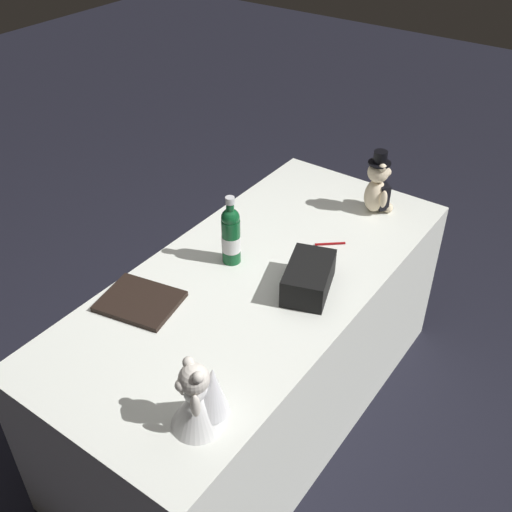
% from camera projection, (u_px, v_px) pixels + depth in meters
% --- Properties ---
extents(ground_plane, '(12.00, 12.00, 0.00)m').
position_uv_depth(ground_plane, '(256.00, 407.00, 2.80)').
color(ground_plane, black).
extents(reception_table, '(1.85, 0.84, 0.77)m').
position_uv_depth(reception_table, '(256.00, 348.00, 2.57)').
color(reception_table, white).
rests_on(reception_table, ground_plane).
extents(teddy_bear_groom, '(0.14, 0.13, 0.29)m').
position_uv_depth(teddy_bear_groom, '(378.00, 187.00, 2.66)').
color(teddy_bear_groom, beige).
rests_on(teddy_bear_groom, reception_table).
extents(teddy_bear_bride, '(0.21, 0.18, 0.24)m').
position_uv_depth(teddy_bear_bride, '(200.00, 397.00, 1.72)').
color(teddy_bear_bride, white).
rests_on(teddy_bear_bride, reception_table).
extents(champagne_bottle, '(0.08, 0.08, 0.30)m').
position_uv_depth(champagne_bottle, '(231.00, 235.00, 2.35)').
color(champagne_bottle, '#115027').
rests_on(champagne_bottle, reception_table).
extents(signing_pen, '(0.09, 0.11, 0.01)m').
position_uv_depth(signing_pen, '(329.00, 244.00, 2.51)').
color(signing_pen, maroon).
rests_on(signing_pen, reception_table).
extents(gift_case_black, '(0.30, 0.23, 0.11)m').
position_uv_depth(gift_case_black, '(309.00, 278.00, 2.25)').
color(gift_case_black, black).
rests_on(gift_case_black, reception_table).
extents(guestbook, '(0.27, 0.32, 0.02)m').
position_uv_depth(guestbook, '(140.00, 301.00, 2.21)').
color(guestbook, black).
rests_on(guestbook, reception_table).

